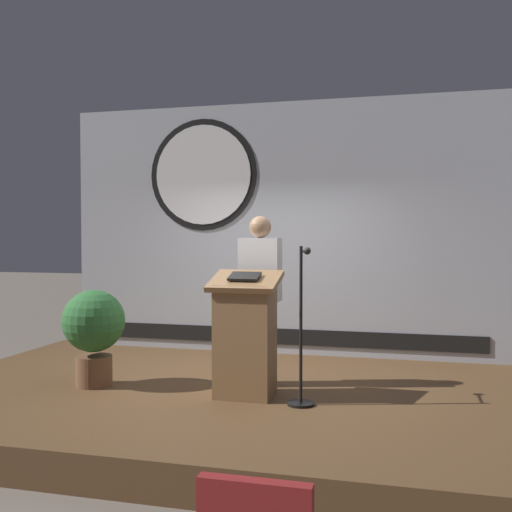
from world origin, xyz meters
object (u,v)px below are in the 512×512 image
at_px(microphone_stand, 302,350).
at_px(potted_plant, 94,328).
at_px(speaker_person, 260,299).
at_px(podium, 245,336).

relative_size(microphone_stand, potted_plant, 1.47).
distance_m(speaker_person, microphone_stand, 0.88).
xyz_separation_m(podium, microphone_stand, (0.55, -0.11, -0.08)).
bearing_deg(podium, speaker_person, 87.21).
relative_size(podium, speaker_person, 0.69).
xyz_separation_m(podium, speaker_person, (0.02, 0.48, 0.30)).
height_order(podium, microphone_stand, microphone_stand).
xyz_separation_m(speaker_person, potted_plant, (-1.60, -0.46, -0.29)).
xyz_separation_m(podium, potted_plant, (-1.57, 0.02, 0.01)).
distance_m(podium, speaker_person, 0.57).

